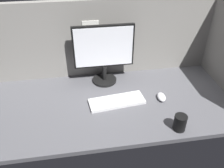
{
  "coord_description": "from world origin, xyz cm",
  "views": [
    {
      "loc": [
        -16.27,
        -124.76,
        101.56
      ],
      "look_at": [
        0.66,
        0.0,
        14.0
      ],
      "focal_mm": 38.15,
      "sensor_mm": 36.0,
      "label": 1
    }
  ],
  "objects_px": {
    "keyboard": "(117,101)",
    "mouse": "(161,97)",
    "monitor": "(104,52)",
    "mug_black_travel": "(180,123)"
  },
  "relations": [
    {
      "from": "monitor",
      "to": "keyboard",
      "type": "bearing_deg",
      "value": -80.29
    },
    {
      "from": "mouse",
      "to": "keyboard",
      "type": "bearing_deg",
      "value": -175.9
    },
    {
      "from": "monitor",
      "to": "mouse",
      "type": "xyz_separation_m",
      "value": [
        0.36,
        -0.29,
        -0.23
      ]
    },
    {
      "from": "keyboard",
      "to": "mug_black_travel",
      "type": "height_order",
      "value": "mug_black_travel"
    },
    {
      "from": "mouse",
      "to": "mug_black_travel",
      "type": "bearing_deg",
      "value": -82.29
    },
    {
      "from": "monitor",
      "to": "mouse",
      "type": "bearing_deg",
      "value": -38.86
    },
    {
      "from": "keyboard",
      "to": "mouse",
      "type": "distance_m",
      "value": 0.31
    },
    {
      "from": "keyboard",
      "to": "mouse",
      "type": "xyz_separation_m",
      "value": [
        0.31,
        -0.01,
        0.01
      ]
    },
    {
      "from": "keyboard",
      "to": "mouse",
      "type": "height_order",
      "value": "mouse"
    },
    {
      "from": "mouse",
      "to": "mug_black_travel",
      "type": "distance_m",
      "value": 0.29
    }
  ]
}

